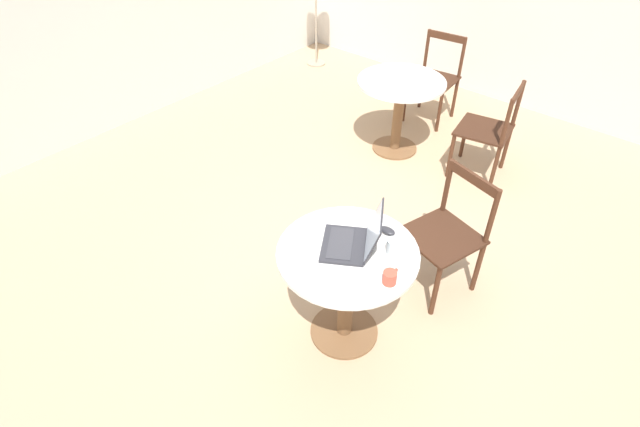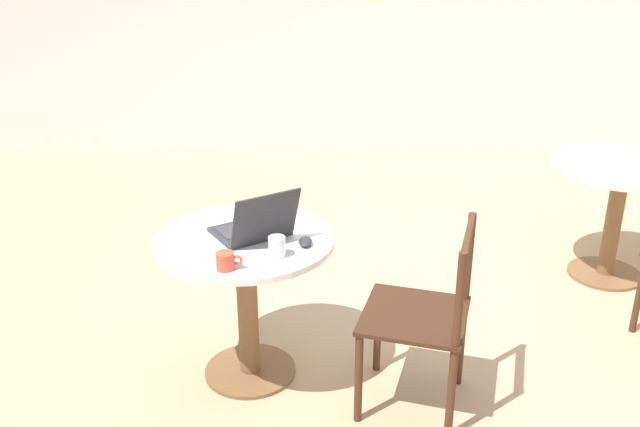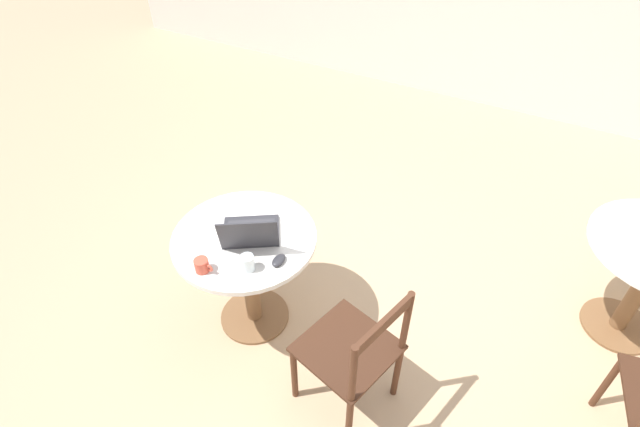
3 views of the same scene
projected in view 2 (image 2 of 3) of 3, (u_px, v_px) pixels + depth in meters
name	position (u px, v px, depth m)	size (l,w,h in m)	color
ground_plane	(372.00, 333.00, 3.84)	(16.00, 16.00, 0.00)	tan
wall_back	(354.00, 3.00, 6.29)	(9.40, 0.06, 2.70)	silver
cafe_table_near	(246.00, 273.00, 3.30)	(0.82, 0.82, 0.73)	brown
cafe_table_mid	(618.00, 193.00, 4.24)	(0.82, 0.82, 0.73)	brown
chair_near_right	(424.00, 317.00, 3.12)	(0.56, 0.56, 0.89)	#472819
laptop	(255.00, 227.00, 3.21)	(0.44, 0.45, 0.26)	#2D2D33
mouse	(305.00, 241.00, 3.15)	(0.06, 0.10, 0.03)	#2D2D33
mug	(226.00, 261.00, 2.92)	(0.11, 0.08, 0.08)	#C64C38
drinking_glass	(277.00, 247.00, 3.03)	(0.07, 0.07, 0.09)	silver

